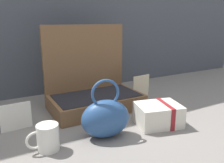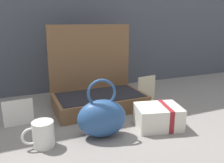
% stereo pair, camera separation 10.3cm
% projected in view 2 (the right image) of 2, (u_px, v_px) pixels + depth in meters
% --- Properties ---
extents(ground_plane, '(6.00, 6.00, 0.00)m').
position_uv_depth(ground_plane, '(111.00, 120.00, 1.10)').
color(ground_plane, slate).
extents(open_suitcase, '(0.47, 0.29, 0.44)m').
position_uv_depth(open_suitcase, '(96.00, 89.00, 1.25)').
color(open_suitcase, brown).
rests_on(open_suitcase, ground_plane).
extents(teal_pouch_handbag, '(0.22, 0.15, 0.24)m').
position_uv_depth(teal_pouch_handbag, '(102.00, 117.00, 0.93)').
color(teal_pouch_handbag, '#284C7F').
rests_on(teal_pouch_handbag, ground_plane).
extents(cream_toiletry_bag, '(0.22, 0.19, 0.10)m').
position_uv_depth(cream_toiletry_bag, '(159.00, 117.00, 1.02)').
color(cream_toiletry_bag, silver).
rests_on(cream_toiletry_bag, ground_plane).
extents(coffee_mug, '(0.12, 0.08, 0.10)m').
position_uv_depth(coffee_mug, '(43.00, 134.00, 0.86)').
color(coffee_mug, silver).
rests_on(coffee_mug, ground_plane).
extents(info_card_left, '(0.12, 0.02, 0.15)m').
position_uv_depth(info_card_left, '(146.00, 89.00, 1.33)').
color(info_card_left, beige).
rests_on(info_card_left, ground_plane).
extents(poster_card_right, '(0.13, 0.01, 0.12)m').
position_uv_depth(poster_card_right, '(18.00, 113.00, 1.03)').
color(poster_card_right, white).
rests_on(poster_card_right, ground_plane).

